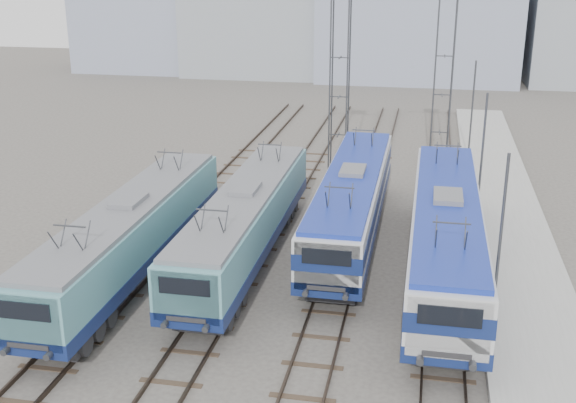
{
  "coord_description": "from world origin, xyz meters",
  "views": [
    {
      "loc": [
        5.69,
        -23.8,
        13.68
      ],
      "look_at": [
        -0.4,
        7.0,
        2.9
      ],
      "focal_mm": 45.0,
      "sensor_mm": 36.0,
      "label": 1
    }
  ],
  "objects_px": {
    "locomotive_far_right": "(446,231)",
    "mast_mid": "(482,159)",
    "catenary_tower_east": "(444,69)",
    "mast_front": "(500,244)",
    "locomotive_center_right": "(352,199)",
    "locomotive_far_left": "(129,234)",
    "locomotive_center_left": "(245,220)",
    "catenary_tower_west": "(340,71)",
    "mast_rear": "(472,112)"
  },
  "relations": [
    {
      "from": "locomotive_far_left",
      "to": "mast_front",
      "type": "distance_m",
      "value": 15.48
    },
    {
      "from": "locomotive_center_right",
      "to": "mast_front",
      "type": "relative_size",
      "value": 2.51
    },
    {
      "from": "locomotive_far_left",
      "to": "locomotive_center_right",
      "type": "height_order",
      "value": "locomotive_center_right"
    },
    {
      "from": "mast_front",
      "to": "mast_mid",
      "type": "bearing_deg",
      "value": 90.0
    },
    {
      "from": "catenary_tower_west",
      "to": "mast_mid",
      "type": "bearing_deg",
      "value": -42.93
    },
    {
      "from": "locomotive_center_right",
      "to": "mast_mid",
      "type": "relative_size",
      "value": 2.51
    },
    {
      "from": "locomotive_center_left",
      "to": "catenary_tower_east",
      "type": "xyz_separation_m",
      "value": [
        8.75,
        17.85,
        4.5
      ]
    },
    {
      "from": "locomotive_far_left",
      "to": "catenary_tower_east",
      "type": "bearing_deg",
      "value": 57.18
    },
    {
      "from": "locomotive_far_left",
      "to": "catenary_tower_west",
      "type": "xyz_separation_m",
      "value": [
        6.75,
        18.54,
        4.48
      ]
    },
    {
      "from": "locomotive_far_right",
      "to": "mast_mid",
      "type": "bearing_deg",
      "value": 76.93
    },
    {
      "from": "catenary_tower_east",
      "to": "mast_rear",
      "type": "distance_m",
      "value": 4.28
    },
    {
      "from": "locomotive_far_right",
      "to": "mast_rear",
      "type": "distance_m",
      "value": 20.08
    },
    {
      "from": "catenary_tower_west",
      "to": "locomotive_far_left",
      "type": "bearing_deg",
      "value": -110.0
    },
    {
      "from": "locomotive_far_left",
      "to": "locomotive_center_left",
      "type": "xyz_separation_m",
      "value": [
        4.5,
        2.69,
        -0.02
      ]
    },
    {
      "from": "locomotive_center_left",
      "to": "mast_mid",
      "type": "distance_m",
      "value": 13.46
    },
    {
      "from": "locomotive_far_left",
      "to": "locomotive_center_left",
      "type": "bearing_deg",
      "value": 30.9
    },
    {
      "from": "catenary_tower_east",
      "to": "mast_rear",
      "type": "relative_size",
      "value": 1.71
    },
    {
      "from": "catenary_tower_east",
      "to": "locomotive_center_left",
      "type": "bearing_deg",
      "value": -116.11
    },
    {
      "from": "catenary_tower_west",
      "to": "locomotive_far_right",
      "type": "bearing_deg",
      "value": -67.08
    },
    {
      "from": "locomotive_far_right",
      "to": "mast_mid",
      "type": "relative_size",
      "value": 2.64
    },
    {
      "from": "locomotive_far_left",
      "to": "locomotive_far_right",
      "type": "bearing_deg",
      "value": 10.8
    },
    {
      "from": "locomotive_center_left",
      "to": "locomotive_far_right",
      "type": "height_order",
      "value": "locomotive_far_right"
    },
    {
      "from": "catenary_tower_east",
      "to": "mast_front",
      "type": "distance_m",
      "value": 22.32
    },
    {
      "from": "locomotive_far_right",
      "to": "catenary_tower_east",
      "type": "height_order",
      "value": "catenary_tower_east"
    },
    {
      "from": "mast_mid",
      "to": "locomotive_far_left",
      "type": "bearing_deg",
      "value": -145.52
    },
    {
      "from": "catenary_tower_east",
      "to": "mast_mid",
      "type": "bearing_deg",
      "value": -78.14
    },
    {
      "from": "catenary_tower_west",
      "to": "mast_front",
      "type": "bearing_deg",
      "value": -66.73
    },
    {
      "from": "locomotive_far_right",
      "to": "catenary_tower_east",
      "type": "xyz_separation_m",
      "value": [
        -0.25,
        17.97,
        4.29
      ]
    },
    {
      "from": "locomotive_center_right",
      "to": "mast_mid",
      "type": "bearing_deg",
      "value": 33.63
    },
    {
      "from": "locomotive_center_right",
      "to": "locomotive_far_right",
      "type": "xyz_separation_m",
      "value": [
        4.5,
        -3.74,
        0.11
      ]
    },
    {
      "from": "catenary_tower_west",
      "to": "mast_front",
      "type": "relative_size",
      "value": 1.71
    },
    {
      "from": "mast_mid",
      "to": "catenary_tower_east",
      "type": "bearing_deg",
      "value": 101.86
    },
    {
      "from": "locomotive_far_left",
      "to": "locomotive_far_right",
      "type": "distance_m",
      "value": 13.74
    },
    {
      "from": "locomotive_center_left",
      "to": "mast_front",
      "type": "relative_size",
      "value": 2.45
    },
    {
      "from": "locomotive_center_left",
      "to": "locomotive_far_right",
      "type": "xyz_separation_m",
      "value": [
        9.0,
        -0.12,
        0.21
      ]
    },
    {
      "from": "catenary_tower_east",
      "to": "locomotive_far_left",
      "type": "bearing_deg",
      "value": -122.82
    },
    {
      "from": "mast_rear",
      "to": "mast_mid",
      "type": "bearing_deg",
      "value": -90.0
    },
    {
      "from": "mast_front",
      "to": "locomotive_center_left",
      "type": "bearing_deg",
      "value": 159.07
    },
    {
      "from": "catenary_tower_west",
      "to": "mast_front",
      "type": "height_order",
      "value": "catenary_tower_west"
    },
    {
      "from": "locomotive_center_left",
      "to": "catenary_tower_east",
      "type": "distance_m",
      "value": 20.38
    },
    {
      "from": "locomotive_center_left",
      "to": "locomotive_center_right",
      "type": "height_order",
      "value": "locomotive_center_right"
    },
    {
      "from": "locomotive_center_left",
      "to": "catenary_tower_east",
      "type": "relative_size",
      "value": 1.43
    },
    {
      "from": "locomotive_center_left",
      "to": "locomotive_far_left",
      "type": "bearing_deg",
      "value": -149.1
    },
    {
      "from": "mast_front",
      "to": "mast_mid",
      "type": "relative_size",
      "value": 1.0
    },
    {
      "from": "locomotive_center_right",
      "to": "mast_rear",
      "type": "height_order",
      "value": "mast_rear"
    },
    {
      "from": "mast_rear",
      "to": "catenary_tower_east",
      "type": "bearing_deg",
      "value": -136.4
    },
    {
      "from": "locomotive_far_left",
      "to": "locomotive_center_right",
      "type": "distance_m",
      "value": 11.0
    },
    {
      "from": "locomotive_center_right",
      "to": "locomotive_far_right",
      "type": "relative_size",
      "value": 0.95
    },
    {
      "from": "locomotive_center_right",
      "to": "mast_front",
      "type": "distance_m",
      "value": 10.12
    },
    {
      "from": "locomotive_far_right",
      "to": "mast_rear",
      "type": "height_order",
      "value": "mast_rear"
    }
  ]
}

